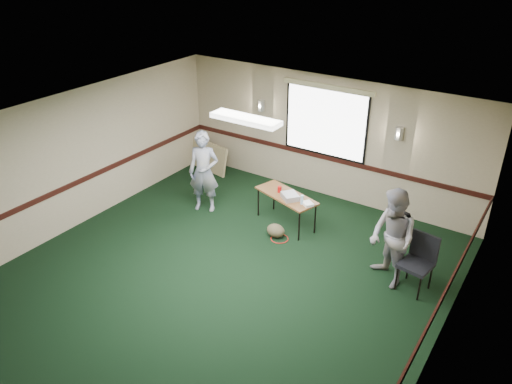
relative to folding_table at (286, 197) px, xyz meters
The scene contains 13 objects.
ground 2.46m from the folding_table, 90.14° to the right, with size 8.00×8.00×0.00m, color black.
room_shell 0.99m from the folding_table, 91.26° to the right, with size 8.00×8.02×8.00m.
folding_table is the anchor object (origin of this frame).
projector 0.21m from the folding_table, 36.92° to the right, with size 0.33×0.28×0.11m, color #9C9DA4.
game_console 0.57m from the folding_table, 13.53° to the right, with size 0.21×0.17×0.05m, color white.
red_cup 0.21m from the folding_table, behind, with size 0.08×0.08×0.12m, color #B40D0C.
water_bottle 0.49m from the folding_table, 20.20° to the right, with size 0.06×0.06×0.19m, color #90C6ED.
duffel_bag 0.71m from the folding_table, 81.32° to the right, with size 0.37×0.28×0.26m, color #443F27.
cable_coil 0.85m from the folding_table, 70.67° to the right, with size 0.35×0.35×0.02m, color red.
folded_table 3.25m from the folding_table, 157.92° to the left, with size 1.38×0.06×0.71m, color #99805E.
conference_chair 2.88m from the folding_table, 10.83° to the right, with size 0.55×0.57×0.97m.
person_left 1.82m from the folding_table, 167.21° to the right, with size 0.64×0.42×1.74m, color #3E4C89.
person_right 2.49m from the folding_table, 15.77° to the right, with size 0.83×0.65×1.72m, color #7B8BBF.
Camera 1 is at (4.30, -5.22, 5.28)m, focal length 35.00 mm.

